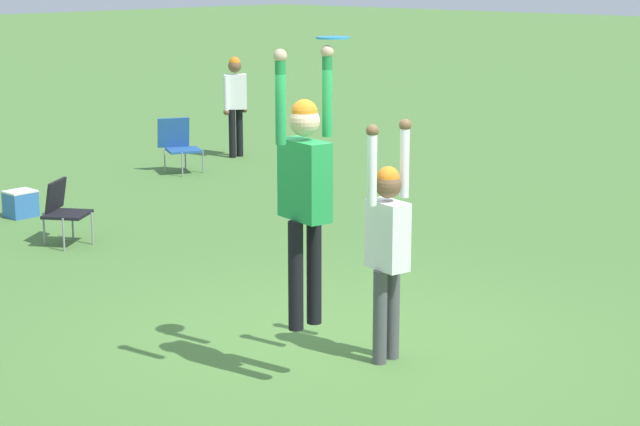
# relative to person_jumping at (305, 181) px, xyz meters

# --- Properties ---
(ground_plane) EXTENTS (120.00, 120.00, 0.00)m
(ground_plane) POSITION_rel_person_jumping_xyz_m (0.68, 0.33, -1.66)
(ground_plane) COLOR #4C7A38
(person_jumping) EXTENTS (0.62, 0.50, 2.21)m
(person_jumping) POSITION_rel_person_jumping_xyz_m (0.00, 0.00, 0.00)
(person_jumping) COLOR black
(person_jumping) RESTS_ON ground_plane
(person_defending) EXTENTS (0.53, 0.41, 2.05)m
(person_defending) POSITION_rel_person_jumping_xyz_m (0.82, -0.17, -0.58)
(person_defending) COLOR #4C4C51
(person_defending) RESTS_ON ground_plane
(frisbee) EXTENTS (0.26, 0.26, 0.02)m
(frisbee) POSITION_rel_person_jumping_xyz_m (0.35, 0.02, 1.08)
(frisbee) COLOR #2D9EDB
(camping_chair_1) EXTENTS (0.70, 0.76, 0.88)m
(camping_chair_1) POSITION_rel_person_jumping_xyz_m (5.14, 7.67, -1.17)
(camping_chair_1) COLOR gray
(camping_chair_1) RESTS_ON ground_plane
(camping_chair_3) EXTENTS (0.66, 0.72, 0.77)m
(camping_chair_3) POSITION_rel_person_jumping_xyz_m (1.23, 5.17, -1.21)
(camping_chair_3) COLOR gray
(camping_chair_3) RESTS_ON ground_plane
(person_spectator_near) EXTENTS (0.54, 0.39, 1.75)m
(person_spectator_near) POSITION_rel_person_jumping_xyz_m (6.74, 8.03, -0.61)
(person_spectator_near) COLOR black
(person_spectator_near) RESTS_ON ground_plane
(cooler_box) EXTENTS (0.38, 0.33, 0.36)m
(cooler_box) POSITION_rel_person_jumping_xyz_m (1.66, 6.80, -1.48)
(cooler_box) COLOR #336BB7
(cooler_box) RESTS_ON ground_plane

